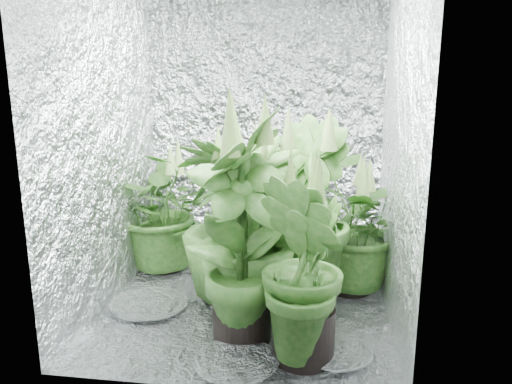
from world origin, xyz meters
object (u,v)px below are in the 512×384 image
Objects in this scene: plant_b at (272,217)px; plant_g at (305,272)px; plant_e at (352,227)px; plant_d at (227,222)px; plant_a at (164,209)px; plant_h at (248,232)px; plant_c at (305,215)px; circulation_fan at (351,252)px; plant_f at (241,230)px.

plant_g is (0.24, -0.77, -0.03)m from plant_b.
plant_b is 0.49m from plant_e.
plant_d reaches higher than plant_g.
plant_e is (1.24, -0.18, -0.02)m from plant_a.
plant_a is 0.85× the size of plant_h.
plant_b is at bearing -176.40° from plant_e.
plant_c is 0.36m from plant_e.
plant_g is (0.99, -0.98, 0.01)m from plant_a.
plant_c is at bearing 1.08° from plant_d.
plant_c is at bearing -144.67° from plant_e.
plant_a is 2.76× the size of circulation_fan.
plant_a is 0.78× the size of plant_c.
plant_b is 0.69m from circulation_fan.
plant_b is 1.18× the size of plant_e.
plant_g is at bearing -51.11° from plant_d.
plant_h is at bearing 91.92° from plant_f.
plant_a reaches higher than plant_e.
plant_g is at bearing -23.27° from plant_f.
plant_b is 1.05× the size of plant_g.
plant_g is (0.03, -0.60, -0.09)m from plant_c.
circulation_fan is (0.58, 0.98, -0.44)m from plant_f.
plant_f reaches higher than plant_e.
plant_b is at bearing 76.84° from plant_h.
plant_d is 0.99× the size of plant_h.
plant_b is 0.98× the size of plant_d.
plant_g is (-0.25, -0.80, 0.03)m from plant_e.
plant_e is at bearing 35.33° from plant_c.
plant_d is 3.21× the size of circulation_fan.
plant_h is 1.00m from circulation_fan.
circulation_fan is (0.74, 0.52, -0.34)m from plant_d.
circulation_fan is (0.27, 1.11, -0.30)m from plant_g.
plant_e is 0.41m from circulation_fan.
plant_f is at bearing -70.48° from plant_d.
plant_c is at bearing 58.65° from plant_f.
plant_e is (0.73, 0.21, -0.07)m from plant_d.
plant_b is 0.39m from plant_h.
plant_d is at bearing -37.05° from plant_a.
plant_c is 1.32× the size of plant_e.
plant_a is 1.30m from circulation_fan.
plant_h reaches higher than plant_b.
circulation_fan is at bearing 86.53° from plant_e.
plant_h is (-0.09, -0.38, 0.02)m from plant_b.
plant_b is 0.82× the size of plant_f.
plant_d is at bearing 128.89° from plant_g.
plant_g reaches higher than plant_e.
plant_c is 3.54× the size of circulation_fan.
circulation_fan is at bearing 34.94° from plant_d.
plant_e is at bearing 35.71° from plant_h.
plant_e reaches higher than circulation_fan.
plant_d is at bearing 126.94° from plant_h.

